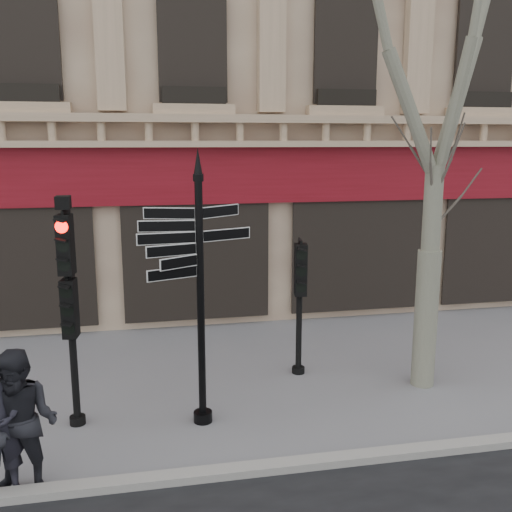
# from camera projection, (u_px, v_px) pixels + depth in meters

# --- Properties ---
(ground) EXTENTS (80.00, 80.00, 0.00)m
(ground) POSITION_uv_depth(u_px,v_px,m) (228.00, 424.00, 8.94)
(ground) COLOR slate
(ground) RESTS_ON ground
(kerb) EXTENTS (80.00, 0.25, 0.12)m
(kerb) POSITION_uv_depth(u_px,v_px,m) (243.00, 470.00, 7.58)
(kerb) COLOR gray
(kerb) RESTS_ON ground
(building) EXTENTS (28.00, 15.52, 18.00)m
(building) POSITION_uv_depth(u_px,v_px,m) (172.00, 1.00, 19.17)
(building) COLOR tan
(building) RESTS_ON ground
(fingerpost) EXTENTS (2.05, 2.05, 4.27)m
(fingerpost) POSITION_uv_depth(u_px,v_px,m) (199.00, 243.00, 8.47)
(fingerpost) COLOR black
(fingerpost) RESTS_ON ground
(traffic_signal_main) EXTENTS (0.43, 0.33, 3.58)m
(traffic_signal_main) POSITION_uv_depth(u_px,v_px,m) (69.00, 284.00, 8.51)
(traffic_signal_main) COLOR black
(traffic_signal_main) RESTS_ON ground
(traffic_signal_secondary) EXTENTS (0.47, 0.37, 2.52)m
(traffic_signal_secondary) POSITION_uv_depth(u_px,v_px,m) (300.00, 284.00, 10.58)
(traffic_signal_secondary) COLOR black
(traffic_signal_secondary) RESTS_ON ground
(pedestrian_b) EXTENTS (1.05, 0.88, 1.90)m
(pedestrian_b) POSITION_uv_depth(u_px,v_px,m) (21.00, 424.00, 6.99)
(pedestrian_b) COLOR black
(pedestrian_b) RESTS_ON ground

